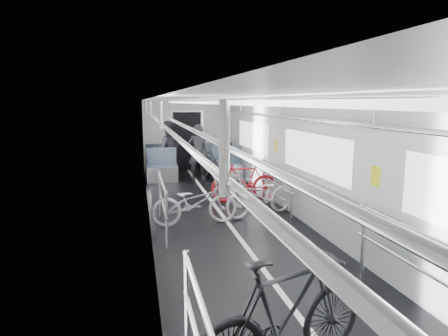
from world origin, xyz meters
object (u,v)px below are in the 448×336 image
object	(u,v)px
bike_left_mid	(285,316)
bike_left_far	(195,202)
bike_right_far	(245,181)
bike_right_mid	(261,195)
person_seated	(168,150)
person_standing	(198,153)
bike_aisle	(213,166)

from	to	relation	value
bike_left_mid	bike_left_far	size ratio (longest dim) A/B	1.11
bike_left_far	bike_right_far	xyz separation A→B (m)	(1.41, 1.54, 0.05)
bike_left_mid	bike_right_far	distance (m)	6.14
bike_right_mid	person_seated	distance (m)	4.88
bike_right_mid	person_standing	world-z (taller)	person_standing
bike_left_far	bike_aisle	size ratio (longest dim) A/B	0.94
bike_aisle	person_standing	bearing A→B (deg)	175.99
person_standing	bike_left_mid	bearing A→B (deg)	99.98
person_standing	bike_right_mid	bearing A→B (deg)	114.32
bike_left_mid	bike_right_far	xyz separation A→B (m)	(1.28, 6.01, -0.07)
bike_left_far	bike_right_mid	world-z (taller)	bike_left_far
bike_left_mid	bike_aisle	distance (m)	8.69
bike_left_far	person_standing	xyz separation A→B (m)	(0.70, 4.17, 0.41)
bike_right_mid	bike_left_far	bearing A→B (deg)	-96.31
bike_right_mid	person_seated	size ratio (longest dim) A/B	0.94
bike_left_mid	person_standing	distance (m)	8.65
bike_right_mid	person_seated	bearing A→B (deg)	-179.99
bike_aisle	person_standing	distance (m)	0.58
bike_left_mid	bike_aisle	bearing A→B (deg)	-26.28
person_standing	bike_left_far	bearing A→B (deg)	94.20
bike_right_far	person_standing	size ratio (longest dim) A/B	0.96
bike_left_mid	person_seated	world-z (taller)	person_seated
bike_left_far	person_seated	xyz separation A→B (m)	(-0.13, 4.92, 0.45)
bike_left_far	bike_aisle	world-z (taller)	bike_aisle
bike_aisle	person_seated	distance (m)	1.52
person_seated	bike_right_mid	bearing A→B (deg)	104.55
bike_left_mid	person_standing	xyz separation A→B (m)	(0.56, 8.63, 0.29)
bike_right_mid	person_seated	xyz separation A→B (m)	(-1.55, 4.61, 0.45)
person_seated	person_standing	bearing A→B (deg)	133.63
bike_left_far	bike_right_far	bearing A→B (deg)	-46.57
bike_left_mid	person_seated	size ratio (longest dim) A/B	1.05
bike_left_far	person_seated	distance (m)	4.94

